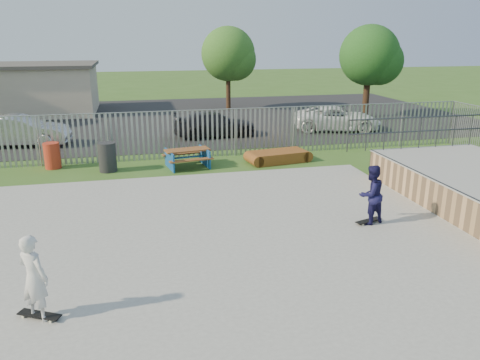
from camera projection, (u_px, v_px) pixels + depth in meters
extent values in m
plane|color=#396021|center=(166.00, 256.00, 10.92)|extent=(120.00, 120.00, 0.00)
cube|color=gray|center=(166.00, 253.00, 10.90)|extent=(15.00, 12.00, 0.15)
cylinder|color=#383A3F|center=(431.00, 179.00, 13.12)|extent=(0.06, 7.00, 0.06)
cube|color=brown|center=(187.00, 150.00, 18.08)|extent=(1.79, 0.93, 0.06)
cube|color=brown|center=(192.00, 160.00, 17.66)|extent=(1.72, 0.54, 0.05)
cube|color=brown|center=(183.00, 153.00, 18.67)|extent=(1.72, 0.54, 0.05)
cube|color=#154C95|center=(187.00, 158.00, 18.18)|extent=(1.71, 1.55, 0.70)
cube|color=brown|center=(278.00, 157.00, 18.97)|extent=(2.34, 1.42, 0.44)
cylinder|color=#B6311C|center=(52.00, 156.00, 17.98)|extent=(0.60, 0.60, 1.00)
cylinder|color=#262628|center=(107.00, 157.00, 17.56)|extent=(0.66, 0.66, 1.10)
cube|color=black|center=(143.00, 119.00, 28.62)|extent=(40.00, 18.00, 0.02)
imported|color=#B7B7BC|center=(21.00, 131.00, 21.49)|extent=(4.43, 2.02, 1.41)
imported|color=black|center=(215.00, 124.00, 23.56)|extent=(4.32, 2.02, 1.22)
imported|color=white|center=(337.00, 118.00, 25.07)|extent=(5.01, 3.30, 1.28)
cube|color=beige|center=(14.00, 91.00, 30.22)|extent=(10.00, 6.00, 3.00)
cube|color=#4C4742|center=(11.00, 65.00, 29.74)|extent=(10.40, 6.40, 0.20)
cylinder|color=#41291A|center=(228.00, 86.00, 31.80)|extent=(0.31, 0.31, 3.21)
sphere|color=#336221|center=(228.00, 54.00, 31.17)|extent=(3.59, 3.59, 3.59)
cylinder|color=#392517|center=(367.00, 91.00, 28.93)|extent=(0.39, 0.39, 3.23)
sphere|color=#204E1A|center=(369.00, 55.00, 28.29)|extent=(3.62, 3.62, 3.62)
cube|color=black|center=(369.00, 220.00, 12.44)|extent=(0.82, 0.43, 0.02)
cube|color=black|center=(39.00, 314.00, 8.25)|extent=(0.80, 0.55, 0.02)
imported|color=#171542|center=(371.00, 195.00, 12.22)|extent=(0.92, 0.81, 1.59)
imported|color=silver|center=(34.00, 278.00, 8.04)|extent=(0.69, 0.66, 1.59)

